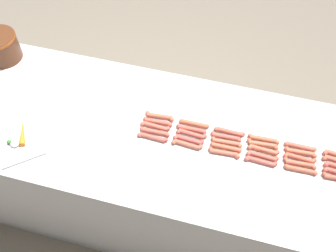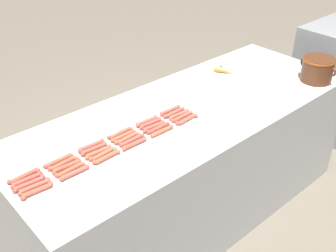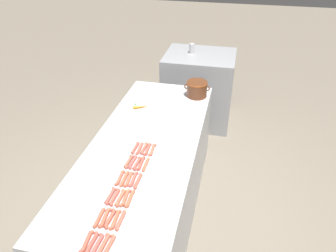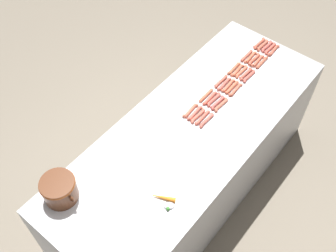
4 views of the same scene
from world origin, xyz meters
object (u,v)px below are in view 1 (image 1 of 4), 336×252
Objects in this scene: hot_dog_13 at (300,158)px; hot_dog_9 at (226,147)px; hot_dog_4 at (187,145)px; hot_dog_7 at (300,164)px; hot_dog_19 at (300,152)px; hot_dog_8 at (262,156)px; hot_dog_23 at (158,122)px; hot_dog_2 at (261,161)px; hot_dog_20 at (263,144)px; bean_pot at (0,46)px; hot_dog_15 at (226,142)px; serving_spoon at (18,148)px; hot_dog_17 at (155,126)px; hot_dog_11 at (155,132)px; hot_dog_5 at (153,137)px; carrot at (22,132)px; hot_dog_1 at (301,170)px; hot_dog_25 at (300,147)px; hot_dog_10 at (189,140)px; hot_dog_29 at (160,116)px; hot_dog_22 at (191,129)px; hot_dog_21 at (226,137)px; hot_dog_16 at (192,134)px; hot_dog_28 at (194,124)px; hot_dog_3 at (224,153)px; hot_dog_14 at (263,150)px; hot_dog_26 at (263,139)px.

hot_dog_9 is at bearing 95.25° from hot_dog_13.
hot_dog_4 and hot_dog_7 have the same top height.
hot_dog_13 is at bearing 178.92° from hot_dog_19.
hot_dog_8 is 1.00× the size of hot_dog_23.
hot_dog_20 is (0.10, 0.00, 0.00)m from hot_dog_2.
hot_dog_2 is 0.60× the size of bean_pot.
hot_dog_15 is 0.71× the size of serving_spoon.
hot_dog_8 is at bearing 91.29° from hot_dog_7.
hot_dog_4 is 1.00× the size of hot_dog_17.
hot_dog_11 is at bearing -177.85° from hot_dog_23.
hot_dog_23 is 1.07m from bean_pot.
carrot is (-0.15, 0.67, 0.00)m from hot_dog_5.
hot_dog_11 is (0.03, 0.18, 0.00)m from hot_dog_4.
bean_pot reaches higher than hot_dog_1.
hot_dog_11 is 0.75m from hot_dog_25.
hot_dog_29 is (0.11, 0.19, 0.00)m from hot_dog_10.
carrot reaches higher than hot_dog_4.
hot_dog_13 is 0.60× the size of bean_pot.
hot_dog_10 and hot_dog_29 have the same top height.
hot_dog_22 is at bearing 90.25° from hot_dog_20.
carrot reaches higher than hot_dog_11.
hot_dog_9 and hot_dog_21 have the same top height.
hot_dog_17 is at bearing 92.62° from hot_dog_19.
hot_dog_10 is 0.71× the size of serving_spoon.
hot_dog_15 is at bearing 80.15° from hot_dog_1.
hot_dog_19 is (0.07, -0.18, 0.00)m from hot_dog_8.
hot_dog_10 is 0.20m from hot_dog_23.
hot_dog_16 is at bearing 95.01° from hot_dog_20.
hot_dog_11 is at bearing 119.21° from hot_dog_28.
hot_dog_3 is 0.40m from hot_dog_29.
hot_dog_14 and hot_dog_20 have the same top height.
hot_dog_16 is 0.37m from hot_dog_26.
hot_dog_26 is (0.14, -0.37, 0.00)m from hot_dog_4.
hot_dog_25 is at bearing 4.23° from hot_dog_1.
hot_dog_1 is 1.00× the size of hot_dog_22.
hot_dog_16 is at bearing 100.07° from hot_dog_26.
hot_dog_3 is at bearing 89.34° from hot_dog_2.
hot_dog_20 is at bearing -74.63° from hot_dog_4.
hot_dog_8 is 1.00× the size of hot_dog_15.
hot_dog_17 is at bearing 5.40° from hot_dog_5.
hot_dog_7 and hot_dog_28 have the same top height.
hot_dog_4 is 0.20m from hot_dog_9.
hot_dog_15 is at bearing -0.74° from hot_dog_3.
hot_dog_14 is 1.00× the size of hot_dog_17.
hot_dog_11 is 1.00× the size of hot_dog_26.
hot_dog_15 is 0.20m from hot_dog_22.
hot_dog_8 and hot_dog_29 have the same top height.
hot_dog_11 is at bearing -66.91° from serving_spoon.
hot_dog_13 is at bearing -86.26° from hot_dog_10.
hot_dog_1 is at bearing -99.85° from hot_dog_15.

